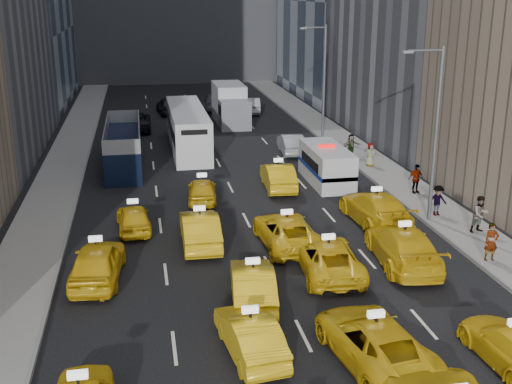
# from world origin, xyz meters

# --- Properties ---
(ground) EXTENTS (160.00, 160.00, 0.00)m
(ground) POSITION_xyz_m (0.00, 0.00, 0.00)
(ground) COLOR black
(ground) RESTS_ON ground
(sidewalk_west) EXTENTS (3.00, 90.00, 0.15)m
(sidewalk_west) POSITION_xyz_m (-10.50, 25.00, 0.07)
(sidewalk_west) COLOR gray
(sidewalk_west) RESTS_ON ground
(sidewalk_east) EXTENTS (3.00, 90.00, 0.15)m
(sidewalk_east) POSITION_xyz_m (10.50, 25.00, 0.07)
(sidewalk_east) COLOR gray
(sidewalk_east) RESTS_ON ground
(curb_west) EXTENTS (0.15, 90.00, 0.18)m
(curb_west) POSITION_xyz_m (-9.05, 25.00, 0.09)
(curb_west) COLOR slate
(curb_west) RESTS_ON ground
(curb_east) EXTENTS (0.15, 90.00, 0.18)m
(curb_east) POSITION_xyz_m (9.05, 25.00, 0.09)
(curb_east) COLOR slate
(curb_east) RESTS_ON ground
(streetlight_near) EXTENTS (2.15, 0.22, 9.00)m
(streetlight_near) POSITION_xyz_m (9.18, 12.00, 4.92)
(streetlight_near) COLOR #595B60
(streetlight_near) RESTS_ON ground
(streetlight_far) EXTENTS (2.15, 0.22, 9.00)m
(streetlight_far) POSITION_xyz_m (9.18, 32.00, 4.92)
(streetlight_far) COLOR #595B60
(streetlight_far) RESTS_ON ground
(taxi_5) EXTENTS (2.00, 4.41, 1.40)m
(taxi_5) POSITION_xyz_m (-2.03, 1.19, 0.70)
(taxi_5) COLOR gold
(taxi_5) RESTS_ON ground
(taxi_6) EXTENTS (3.18, 5.66, 1.49)m
(taxi_6) POSITION_xyz_m (1.84, 0.01, 0.75)
(taxi_6) COLOR gold
(taxi_6) RESTS_ON ground
(taxi_8) EXTENTS (2.38, 4.99, 1.64)m
(taxi_8) POSITION_xyz_m (-7.29, 7.87, 0.82)
(taxi_8) COLOR gold
(taxi_8) RESTS_ON ground
(taxi_9) EXTENTS (2.10, 4.75, 1.52)m
(taxi_9) POSITION_xyz_m (-1.30, 4.80, 0.76)
(taxi_9) COLOR gold
(taxi_9) RESTS_ON ground
(taxi_10) EXTENTS (2.74, 5.33, 1.44)m
(taxi_10) POSITION_xyz_m (2.31, 6.88, 0.72)
(taxi_10) COLOR gold
(taxi_10) RESTS_ON ground
(taxi_11) EXTENTS (2.91, 5.98, 1.68)m
(taxi_11) POSITION_xyz_m (5.83, 7.19, 0.84)
(taxi_11) COLOR gold
(taxi_11) RESTS_ON ground
(taxi_12) EXTENTS (1.88, 4.01, 1.33)m
(taxi_12) POSITION_xyz_m (-5.81, 13.54, 0.66)
(taxi_12) COLOR gold
(taxi_12) RESTS_ON ground
(taxi_13) EXTENTS (1.77, 4.90, 1.61)m
(taxi_13) POSITION_xyz_m (-2.72, 11.05, 0.80)
(taxi_13) COLOR gold
(taxi_13) RESTS_ON ground
(taxi_14) EXTENTS (2.63, 5.34, 1.46)m
(taxi_14) POSITION_xyz_m (1.28, 10.21, 0.73)
(taxi_14) COLOR gold
(taxi_14) RESTS_ON ground
(taxi_15) EXTENTS (2.59, 5.84, 1.66)m
(taxi_15) POSITION_xyz_m (6.47, 12.29, 0.83)
(taxi_15) COLOR gold
(taxi_15) RESTS_ON ground
(taxi_16) EXTENTS (1.93, 4.06, 1.34)m
(taxi_16) POSITION_xyz_m (-1.95, 17.59, 0.67)
(taxi_16) COLOR gold
(taxi_16) RESTS_ON ground
(taxi_17) EXTENTS (1.91, 4.82, 1.56)m
(taxi_17) POSITION_xyz_m (2.83, 19.23, 0.78)
(taxi_17) COLOR gold
(taxi_17) RESTS_ON ground
(nypd_van) EXTENTS (2.29, 5.72, 2.44)m
(nypd_van) POSITION_xyz_m (6.06, 19.92, 1.11)
(nypd_van) COLOR silver
(nypd_van) RESTS_ON ground
(double_decker) EXTENTS (2.79, 10.22, 2.94)m
(double_decker) POSITION_xyz_m (-6.43, 26.15, 1.45)
(double_decker) COLOR black
(double_decker) RESTS_ON ground
(city_bus) EXTENTS (3.16, 12.20, 3.12)m
(city_bus) POSITION_xyz_m (-1.74, 30.43, 1.55)
(city_bus) COLOR silver
(city_bus) RESTS_ON ground
(box_truck) EXTENTS (3.07, 7.70, 3.45)m
(box_truck) POSITION_xyz_m (2.85, 39.64, 1.70)
(box_truck) COLOR silver
(box_truck) RESTS_ON ground
(misc_car_0) EXTENTS (1.83, 4.53, 1.46)m
(misc_car_0) POSITION_xyz_m (5.66, 27.71, 0.73)
(misc_car_0) COLOR #9E9FA5
(misc_car_0) RESTS_ON ground
(misc_car_1) EXTENTS (2.74, 5.73, 1.58)m
(misc_car_1) POSITION_xyz_m (-5.66, 38.10, 0.79)
(misc_car_1) COLOR black
(misc_car_1) RESTS_ON ground
(misc_car_2) EXTENTS (2.61, 5.56, 1.57)m
(misc_car_2) POSITION_xyz_m (2.20, 46.92, 0.78)
(misc_car_2) COLOR slate
(misc_car_2) RESTS_ON ground
(misc_car_3) EXTENTS (2.47, 5.03, 1.65)m
(misc_car_3) POSITION_xyz_m (-2.45, 45.25, 0.83)
(misc_car_3) COLOR black
(misc_car_3) RESTS_ON ground
(misc_car_4) EXTENTS (2.23, 4.80, 1.52)m
(misc_car_4) POSITION_xyz_m (5.59, 44.31, 0.76)
(misc_car_4) COLOR #AEB1B6
(misc_car_4) RESTS_ON ground
(pedestrian_0) EXTENTS (0.66, 0.45, 1.74)m
(pedestrian_0) POSITION_xyz_m (9.65, 6.55, 1.02)
(pedestrian_0) COLOR gray
(pedestrian_0) RESTS_ON sidewalk_east
(pedestrian_1) EXTENTS (0.97, 0.64, 1.85)m
(pedestrian_1) POSITION_xyz_m (10.94, 9.87, 1.07)
(pedestrian_1) COLOR gray
(pedestrian_1) RESTS_ON sidewalk_east
(pedestrian_2) EXTENTS (1.10, 0.55, 1.64)m
(pedestrian_2) POSITION_xyz_m (10.00, 12.54, 0.97)
(pedestrian_2) COLOR gray
(pedestrian_2) RESTS_ON sidewalk_east
(pedestrian_3) EXTENTS (1.09, 0.66, 1.73)m
(pedestrian_3) POSITION_xyz_m (10.49, 16.45, 1.02)
(pedestrian_3) COLOR gray
(pedestrian_3) RESTS_ON sidewalk_east
(pedestrian_4) EXTENTS (0.82, 0.52, 1.59)m
(pedestrian_4) POSITION_xyz_m (9.99, 22.74, 0.95)
(pedestrian_4) COLOR gray
(pedestrian_4) RESTS_ON sidewalk_east
(pedestrian_5) EXTENTS (1.61, 0.84, 1.67)m
(pedestrian_5) POSITION_xyz_m (9.45, 25.26, 0.98)
(pedestrian_5) COLOR gray
(pedestrian_5) RESTS_ON sidewalk_east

